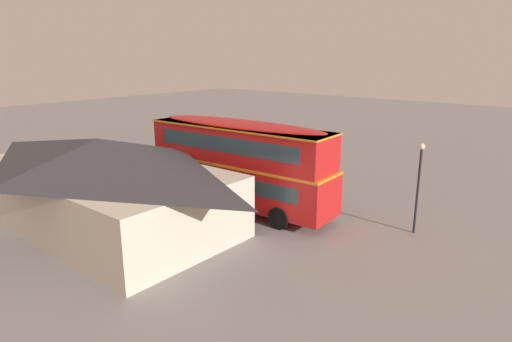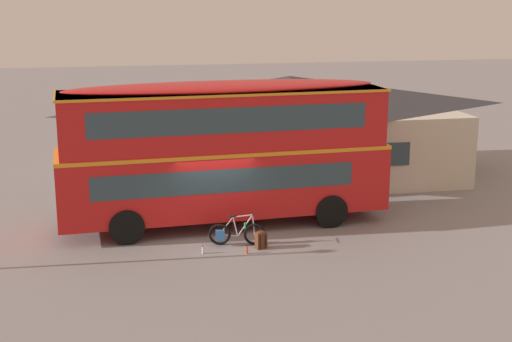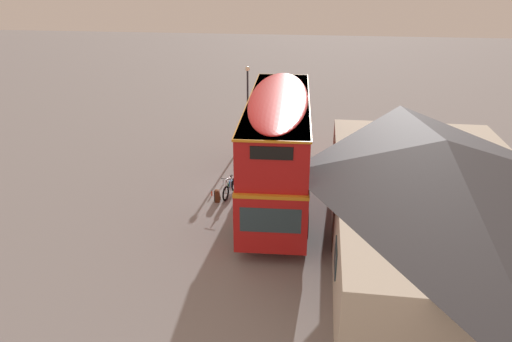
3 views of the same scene
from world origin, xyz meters
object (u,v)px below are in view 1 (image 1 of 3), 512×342
object	(u,v)px
touring_bicycle	(265,192)
street_lamp	(419,178)
water_bottle_clear_plastic	(285,198)
water_bottle_red_squeeze	(271,193)
double_decker_bus	(239,161)
backpack_on_ground	(260,190)

from	to	relation	value
touring_bicycle	street_lamp	world-z (taller)	street_lamp
water_bottle_clear_plastic	water_bottle_red_squeeze	bearing A→B (deg)	-12.12
touring_bicycle	street_lamp	bearing A→B (deg)	-176.55
double_decker_bus	street_lamp	distance (m)	8.96
backpack_on_ground	street_lamp	size ratio (longest dim) A/B	0.13
water_bottle_red_squeeze	street_lamp	distance (m)	9.10
backpack_on_ground	touring_bicycle	bearing A→B (deg)	147.77
water_bottle_red_squeeze	street_lamp	size ratio (longest dim) A/B	0.06
backpack_on_ground	street_lamp	xyz separation A→B (m)	(-9.25, -0.06, 2.38)
backpack_on_ground	water_bottle_red_squeeze	world-z (taller)	backpack_on_ground
backpack_on_ground	water_bottle_clear_plastic	xyz separation A→B (m)	(-1.79, -0.10, -0.17)
touring_bicycle	street_lamp	xyz separation A→B (m)	(-8.53, -0.51, 2.30)
water_bottle_clear_plastic	street_lamp	xyz separation A→B (m)	(-7.46, 0.04, 2.56)
double_decker_bus	backpack_on_ground	distance (m)	3.57
double_decker_bus	street_lamp	bearing A→B (deg)	-162.80
street_lamp	touring_bicycle	bearing A→B (deg)	3.45
backpack_on_ground	water_bottle_clear_plastic	bearing A→B (deg)	-176.89
double_decker_bus	touring_bicycle	size ratio (longest dim) A/B	6.27
touring_bicycle	water_bottle_clear_plastic	bearing A→B (deg)	-152.84
touring_bicycle	backpack_on_ground	size ratio (longest dim) A/B	3.11
street_lamp	backpack_on_ground	bearing A→B (deg)	0.38
water_bottle_red_squeeze	street_lamp	xyz separation A→B (m)	(-8.73, 0.31, 2.55)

